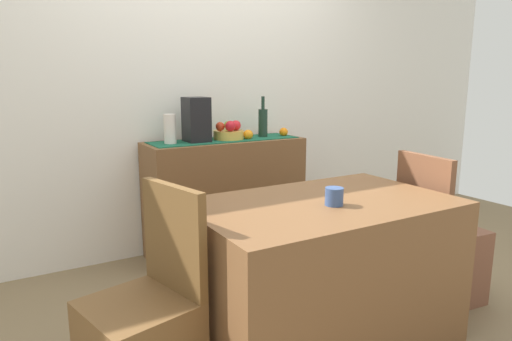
# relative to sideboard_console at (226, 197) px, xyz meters

# --- Properties ---
(ground_plane) EXTENTS (6.40, 6.40, 0.02)m
(ground_plane) POSITION_rel_sideboard_console_xyz_m (-0.05, -0.92, -0.44)
(ground_plane) COLOR #7D684A
(ground_plane) RESTS_ON ground
(room_wall_rear) EXTENTS (6.40, 0.06, 2.70)m
(room_wall_rear) POSITION_rel_sideboard_console_xyz_m (-0.05, 0.26, 0.92)
(room_wall_rear) COLOR silver
(room_wall_rear) RESTS_ON ground
(sideboard_console) EXTENTS (1.20, 0.42, 0.87)m
(sideboard_console) POSITION_rel_sideboard_console_xyz_m (0.00, 0.00, 0.00)
(sideboard_console) COLOR brown
(sideboard_console) RESTS_ON ground
(table_runner) EXTENTS (1.12, 0.32, 0.01)m
(table_runner) POSITION_rel_sideboard_console_xyz_m (0.00, 0.00, 0.44)
(table_runner) COLOR #17573D
(table_runner) RESTS_ON sideboard_console
(fruit_bowl) EXTENTS (0.23, 0.23, 0.07)m
(fruit_bowl) POSITION_rel_sideboard_console_xyz_m (0.03, 0.00, 0.47)
(fruit_bowl) COLOR gold
(fruit_bowl) RESTS_ON table_runner
(apple_front) EXTENTS (0.07, 0.07, 0.07)m
(apple_front) POSITION_rel_sideboard_console_xyz_m (-0.04, -0.01, 0.54)
(apple_front) COLOR #B13118
(apple_front) RESTS_ON fruit_bowl
(apple_right) EXTENTS (0.08, 0.08, 0.08)m
(apple_right) POSITION_rel_sideboard_console_xyz_m (0.08, -0.02, 0.54)
(apple_right) COLOR red
(apple_right) RESTS_ON fruit_bowl
(apple_center) EXTENTS (0.06, 0.06, 0.06)m
(apple_center) POSITION_rel_sideboard_console_xyz_m (0.06, 0.06, 0.54)
(apple_center) COLOR #83A32E
(apple_center) RESTS_ON fruit_bowl
(apple_rear) EXTENTS (0.08, 0.08, 0.08)m
(apple_rear) POSITION_rel_sideboard_console_xyz_m (0.02, -0.06, 0.55)
(apple_rear) COLOR red
(apple_rear) RESTS_ON fruit_bowl
(wine_bottle) EXTENTS (0.07, 0.07, 0.32)m
(wine_bottle) POSITION_rel_sideboard_console_xyz_m (0.33, 0.00, 0.55)
(wine_bottle) COLOR #1A3124
(wine_bottle) RESTS_ON sideboard_console
(coffee_maker) EXTENTS (0.16, 0.18, 0.32)m
(coffee_maker) POSITION_rel_sideboard_console_xyz_m (-0.23, 0.00, 0.60)
(coffee_maker) COLOR black
(coffee_maker) RESTS_ON sideboard_console
(ceramic_vase) EXTENTS (0.09, 0.09, 0.21)m
(ceramic_vase) POSITION_rel_sideboard_console_xyz_m (-0.42, 0.00, 0.54)
(ceramic_vase) COLOR silver
(ceramic_vase) RESTS_ON sideboard_console
(orange_loose_mid) EXTENTS (0.07, 0.07, 0.07)m
(orange_loose_mid) POSITION_rel_sideboard_console_xyz_m (0.17, -0.06, 0.47)
(orange_loose_mid) COLOR orange
(orange_loose_mid) RESTS_ON sideboard_console
(orange_loose_near_bowl) EXTENTS (0.07, 0.07, 0.07)m
(orange_loose_near_bowl) POSITION_rel_sideboard_console_xyz_m (0.51, -0.02, 0.47)
(orange_loose_near_bowl) COLOR orange
(orange_loose_near_bowl) RESTS_ON sideboard_console
(dining_table) EXTENTS (1.28, 0.79, 0.74)m
(dining_table) POSITION_rel_sideboard_console_xyz_m (-0.15, -1.35, -0.06)
(dining_table) COLOR brown
(dining_table) RESTS_ON ground
(coffee_cup) EXTENTS (0.09, 0.09, 0.08)m
(coffee_cup) POSITION_rel_sideboard_console_xyz_m (-0.15, -1.44, 0.35)
(coffee_cup) COLOR #375288
(coffee_cup) RESTS_ON dining_table
(chair_by_corner) EXTENTS (0.44, 0.44, 0.90)m
(chair_by_corner) POSITION_rel_sideboard_console_xyz_m (0.76, -1.35, -0.17)
(chair_by_corner) COLOR brown
(chair_by_corner) RESTS_ON ground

